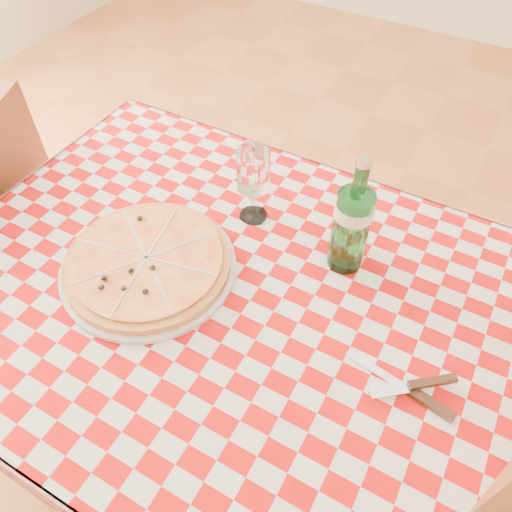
# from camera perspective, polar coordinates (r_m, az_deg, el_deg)

# --- Properties ---
(dining_table) EXTENTS (1.20, 0.80, 0.75)m
(dining_table) POSITION_cam_1_polar(r_m,az_deg,el_deg) (1.05, -0.64, -8.25)
(dining_table) COLOR brown
(dining_table) RESTS_ON ground
(tablecloth) EXTENTS (1.30, 0.90, 0.01)m
(tablecloth) POSITION_cam_1_polar(r_m,az_deg,el_deg) (0.97, -0.69, -5.25)
(tablecloth) COLOR #A50A0A
(tablecloth) RESTS_ON dining_table
(pizza_plate) EXTENTS (0.42, 0.42, 0.05)m
(pizza_plate) POSITION_cam_1_polar(r_m,az_deg,el_deg) (1.02, -12.29, -0.66)
(pizza_plate) COLOR #BA7D3E
(pizza_plate) RESTS_ON tablecloth
(water_bottle) EXTENTS (0.09, 0.09, 0.27)m
(water_bottle) POSITION_cam_1_polar(r_m,az_deg,el_deg) (0.95, 11.04, 4.56)
(water_bottle) COLOR #196529
(water_bottle) RESTS_ON tablecloth
(wine_glass) EXTENTS (0.09, 0.09, 0.18)m
(wine_glass) POSITION_cam_1_polar(r_m,az_deg,el_deg) (1.06, -0.30, 8.01)
(wine_glass) COLOR white
(wine_glass) RESTS_ON tablecloth
(cutlery) EXTENTS (0.26, 0.24, 0.02)m
(cutlery) POSITION_cam_1_polar(r_m,az_deg,el_deg) (0.90, 16.98, -14.13)
(cutlery) COLOR silver
(cutlery) RESTS_ON tablecloth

